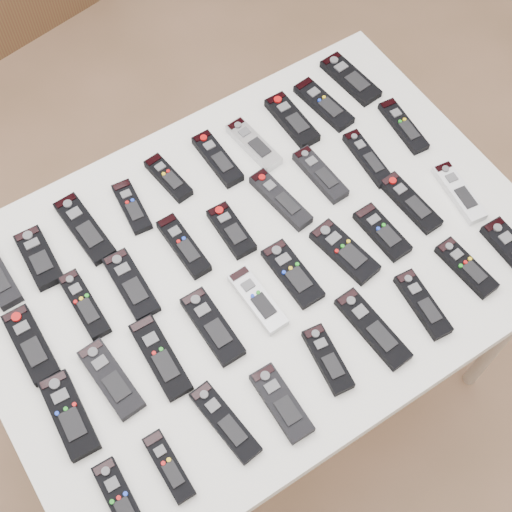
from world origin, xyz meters
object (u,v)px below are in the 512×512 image
remote_12 (131,285)px  remote_19 (69,415)px  remote_31 (225,422)px  remote_34 (373,329)px  remote_36 (466,268)px  remote_16 (320,175)px  remote_17 (368,158)px  remote_26 (382,232)px  remote_4 (168,178)px  remote_6 (254,145)px  remote_2 (85,229)px  remote_8 (324,104)px  remote_33 (328,359)px  remote_30 (169,466)px  remote_11 (84,304)px  remote_20 (111,379)px  table (256,272)px  remote_27 (410,203)px  remote_28 (459,192)px  remote_3 (132,207)px  remote_35 (423,304)px  remote_22 (212,326)px  remote_29 (122,503)px  remote_24 (292,274)px  remote_18 (403,126)px  remote_1 (39,258)px  remote_25 (345,252)px  remote_15 (281,200)px  remote_10 (31,345)px  remote_32 (281,403)px  remote_7 (292,120)px  remote_13 (184,246)px  remote_23 (257,300)px  remote_9 (350,79)px  remote_14 (231,230)px

remote_12 → remote_19: bearing=-140.3°
remote_31 → remote_34: (0.37, -0.00, 0.00)m
remote_36 → remote_16: bearing=104.5°
remote_17 → remote_26: (-0.10, -0.18, -0.00)m
remote_4 → remote_36: same height
remote_6 → remote_16: bearing=-68.0°
remote_2 → remote_19: bearing=-123.7°
remote_8 → remote_12: (-0.65, -0.18, 0.00)m
remote_6 → remote_33: same height
remote_17 → remote_30: (-0.76, -0.37, 0.00)m
remote_31 → remote_6: bearing=46.1°
remote_11 → remote_20: same height
remote_4 → remote_20: (-0.34, -0.37, 0.00)m
table → remote_27: 0.39m
remote_8 → remote_17: size_ratio=1.05×
remote_6 → remote_28: remote_6 is taller
remote_28 → remote_3: bearing=158.0°
remote_17 → remote_28: bearing=-53.6°
remote_36 → remote_35: bearing=-176.8°
remote_22 → remote_36: size_ratio=1.15×
remote_29 → remote_24: bearing=24.5°
remote_18 → remote_26: remote_26 is taller
remote_33 → remote_2: bearing=124.4°
remote_6 → remote_27: remote_6 is taller
remote_1 → remote_2: (0.12, 0.01, -0.00)m
remote_11 → remote_22: (0.20, -0.19, 0.00)m
remote_22 → remote_25: size_ratio=1.05×
remote_25 → remote_26: 0.10m
remote_15 → remote_16: bearing=-3.1°
remote_10 → remote_32: bearing=-45.6°
remote_7 → remote_13: size_ratio=1.02×
remote_35 → remote_15: bearing=111.2°
remote_17 → remote_24: size_ratio=1.02×
remote_11 → remote_30: (-0.02, -0.40, 0.00)m
remote_2 → remote_32: bearing=-79.0°
remote_29 → remote_22: bearing=34.9°
remote_32 → remote_8: bearing=49.2°
remote_15 → remote_7: bearing=42.6°
remote_20 → remote_23: 0.35m
remote_32 → remote_36: remote_32 is taller
table → remote_9: (0.49, 0.31, 0.07)m
remote_7 → remote_36: size_ratio=1.10×
remote_4 → remote_35: size_ratio=0.86×
remote_14 → remote_22: (-0.16, -0.18, 0.00)m
remote_2 → remote_3: bearing=-6.1°
remote_8 → remote_35: bearing=-110.6°
remote_1 → remote_14: bearing=-20.8°
remote_2 → remote_33: bearing=-66.7°
remote_6 → remote_19: size_ratio=0.91×
remote_22 → remote_34: remote_22 is taller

